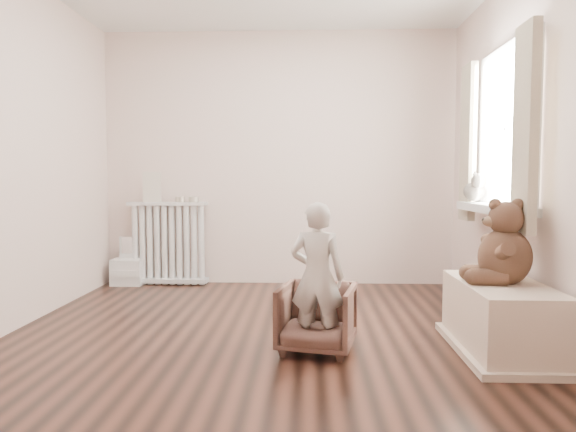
{
  "coord_description": "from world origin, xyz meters",
  "views": [
    {
      "loc": [
        0.3,
        -3.52,
        1.08
      ],
      "look_at": [
        0.15,
        0.45,
        0.8
      ],
      "focal_mm": 32.0,
      "sensor_mm": 36.0,
      "label": 1
    }
  ],
  "objects_px": {
    "toy_bench": "(501,320)",
    "radiator": "(168,247)",
    "plush_cat": "(475,190)",
    "child": "(317,277)",
    "armchair": "(317,317)",
    "teddy_bear": "(505,246)",
    "toy_vanity": "(128,258)"
  },
  "relations": [
    {
      "from": "toy_bench",
      "to": "radiator",
      "type": "bearing_deg",
      "value": 143.06
    },
    {
      "from": "plush_cat",
      "to": "child",
      "type": "bearing_deg",
      "value": -116.59
    },
    {
      "from": "armchair",
      "to": "teddy_bear",
      "type": "xyz_separation_m",
      "value": [
        1.17,
        0.02,
        0.46
      ]
    },
    {
      "from": "armchair",
      "to": "child",
      "type": "xyz_separation_m",
      "value": [
        0.0,
        -0.05,
        0.27
      ]
    },
    {
      "from": "child",
      "to": "teddy_bear",
      "type": "xyz_separation_m",
      "value": [
        1.17,
        0.07,
        0.19
      ]
    },
    {
      "from": "toy_bench",
      "to": "child",
      "type": "bearing_deg",
      "value": -176.62
    },
    {
      "from": "armchair",
      "to": "teddy_bear",
      "type": "relative_size",
      "value": 0.9
    },
    {
      "from": "teddy_bear",
      "to": "armchair",
      "type": "bearing_deg",
      "value": -174.03
    },
    {
      "from": "teddy_bear",
      "to": "plush_cat",
      "type": "relative_size",
      "value": 1.85
    },
    {
      "from": "toy_vanity",
      "to": "toy_bench",
      "type": "bearing_deg",
      "value": -32.64
    },
    {
      "from": "child",
      "to": "toy_vanity",
      "type": "bearing_deg",
      "value": -34.44
    },
    {
      "from": "child",
      "to": "armchair",
      "type": "bearing_deg",
      "value": -77.67
    },
    {
      "from": "toy_vanity",
      "to": "teddy_bear",
      "type": "relative_size",
      "value": 0.95
    },
    {
      "from": "armchair",
      "to": "toy_bench",
      "type": "distance_m",
      "value": 1.16
    },
    {
      "from": "toy_vanity",
      "to": "plush_cat",
      "type": "xyz_separation_m",
      "value": [
        3.21,
        -0.95,
        0.72
      ]
    },
    {
      "from": "radiator",
      "to": "toy_vanity",
      "type": "relative_size",
      "value": 1.74
    },
    {
      "from": "radiator",
      "to": "teddy_bear",
      "type": "height_order",
      "value": "teddy_bear"
    },
    {
      "from": "toy_bench",
      "to": "plush_cat",
      "type": "height_order",
      "value": "plush_cat"
    },
    {
      "from": "toy_bench",
      "to": "teddy_bear",
      "type": "xyz_separation_m",
      "value": [
        0.01,
        0.0,
        0.47
      ]
    },
    {
      "from": "armchair",
      "to": "plush_cat",
      "type": "xyz_separation_m",
      "value": [
        1.3,
        1.03,
        0.79
      ]
    },
    {
      "from": "toy_vanity",
      "to": "armchair",
      "type": "xyz_separation_m",
      "value": [
        1.91,
        -1.98,
        -0.06
      ]
    },
    {
      "from": "toy_vanity",
      "to": "toy_bench",
      "type": "xyz_separation_m",
      "value": [
        3.07,
        -1.97,
        -0.08
      ]
    },
    {
      "from": "teddy_bear",
      "to": "toy_bench",
      "type": "bearing_deg",
      "value": -153.02
    },
    {
      "from": "radiator",
      "to": "plush_cat",
      "type": "height_order",
      "value": "plush_cat"
    },
    {
      "from": "armchair",
      "to": "teddy_bear",
      "type": "height_order",
      "value": "teddy_bear"
    },
    {
      "from": "radiator",
      "to": "armchair",
      "type": "xyz_separation_m",
      "value": [
        1.5,
        -2.01,
        -0.18
      ]
    },
    {
      "from": "radiator",
      "to": "plush_cat",
      "type": "bearing_deg",
      "value": -19.32
    },
    {
      "from": "radiator",
      "to": "toy_bench",
      "type": "height_order",
      "value": "radiator"
    },
    {
      "from": "radiator",
      "to": "teddy_bear",
      "type": "relative_size",
      "value": 1.64
    },
    {
      "from": "armchair",
      "to": "teddy_bear",
      "type": "bearing_deg",
      "value": 13.45
    },
    {
      "from": "armchair",
      "to": "plush_cat",
      "type": "distance_m",
      "value": 1.84
    },
    {
      "from": "toy_bench",
      "to": "teddy_bear",
      "type": "relative_size",
      "value": 1.79
    }
  ]
}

